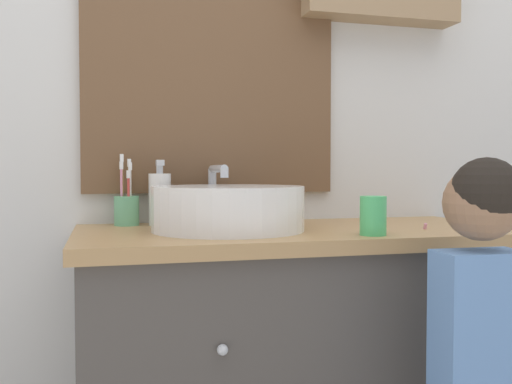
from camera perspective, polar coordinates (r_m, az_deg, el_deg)
name	(u,v)px	position (r m, az deg, el deg)	size (l,w,h in m)	color
wall_back	(272,62)	(1.83, 1.65, 12.85)	(3.20, 0.18, 2.50)	silver
vanity_counter	(298,375)	(1.61, 4.24, -17.82)	(1.15, 0.54, 0.79)	#4C4742
sink_basin	(228,207)	(1.46, -2.81, -1.55)	(0.39, 0.44, 0.17)	white
toothbrush_holder	(127,207)	(1.64, -12.82, -1.50)	(0.07, 0.07, 0.20)	#66B27F
soap_dispenser	(160,198)	(1.62, -9.59, -0.63)	(0.06, 0.06, 0.18)	white
child_figure	(479,346)	(1.29, 21.44, -14.17)	(0.19, 0.46, 0.98)	slate
drinking_cup	(373,216)	(1.38, 11.63, -2.34)	(0.06, 0.06, 0.09)	#4CC670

